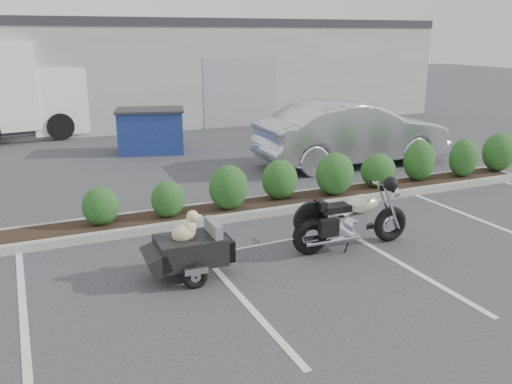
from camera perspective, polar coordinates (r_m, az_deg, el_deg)
name	(u,v)px	position (r m, az deg, el deg)	size (l,w,h in m)	color
ground	(298,250)	(8.99, 4.42, -6.13)	(90.00, 90.00, 0.00)	#38383A
planter_kerb	(290,202)	(11.24, 3.57, -1.08)	(12.00, 1.00, 0.15)	#9E9E93
building	(110,69)	(24.65, -15.11, 12.40)	(26.00, 10.00, 4.00)	#9EA099
motorcycle	(352,220)	(9.04, 10.10, -2.87)	(2.16, 0.73, 1.24)	black
pet_trailer	(189,249)	(7.93, -7.02, -5.97)	(1.72, 0.96, 1.03)	black
sedan	(352,133)	(14.90, 10.11, 6.13)	(1.83, 5.24, 1.73)	#BCBBC3
dumpster	(151,130)	(16.59, -11.03, 6.38)	(2.26, 1.81, 1.30)	navy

